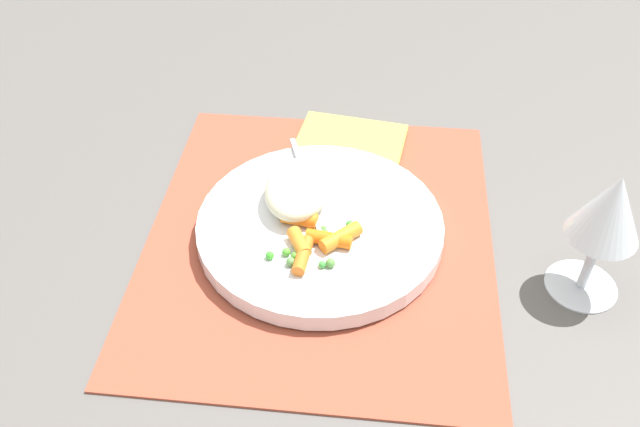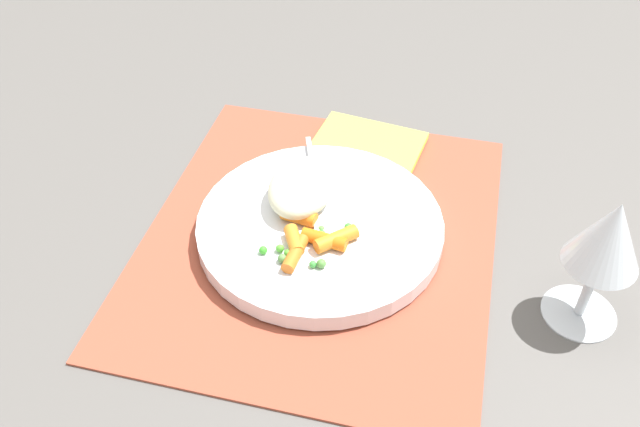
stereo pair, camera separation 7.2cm
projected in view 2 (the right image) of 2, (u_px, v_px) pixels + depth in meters
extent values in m
plane|color=#565451|center=(320.00, 237.00, 0.75)|extent=(2.40, 2.40, 0.00)
cube|color=#9E4733|center=(320.00, 235.00, 0.75)|extent=(0.44, 0.38, 0.01)
cylinder|color=white|center=(320.00, 227.00, 0.74)|extent=(0.27, 0.27, 0.02)
ellipsoid|color=beige|center=(301.00, 187.00, 0.75)|extent=(0.10, 0.07, 0.04)
cylinder|color=orange|center=(294.00, 240.00, 0.70)|extent=(0.04, 0.03, 0.01)
cylinder|color=orange|center=(324.00, 239.00, 0.70)|extent=(0.02, 0.05, 0.01)
cylinder|color=orange|center=(299.00, 216.00, 0.73)|extent=(0.02, 0.04, 0.02)
cylinder|color=orange|center=(336.00, 239.00, 0.70)|extent=(0.04, 0.05, 0.02)
cylinder|color=orange|center=(295.00, 254.00, 0.69)|extent=(0.05, 0.02, 0.01)
sphere|color=#559144|center=(321.00, 229.00, 0.72)|extent=(0.01, 0.01, 0.01)
sphere|color=#51AB33|center=(280.00, 248.00, 0.70)|extent=(0.01, 0.01, 0.01)
sphere|color=#598F47|center=(282.00, 259.00, 0.69)|extent=(0.01, 0.01, 0.01)
sphere|color=green|center=(313.00, 264.00, 0.68)|extent=(0.01, 0.01, 0.01)
sphere|color=green|center=(296.00, 218.00, 0.73)|extent=(0.01, 0.01, 0.01)
sphere|color=#56AD33|center=(288.00, 253.00, 0.69)|extent=(0.01, 0.01, 0.01)
sphere|color=green|center=(348.00, 227.00, 0.72)|extent=(0.01, 0.01, 0.01)
sphere|color=green|center=(292.00, 241.00, 0.70)|extent=(0.01, 0.01, 0.01)
sphere|color=green|center=(263.00, 250.00, 0.70)|extent=(0.01, 0.01, 0.01)
sphere|color=#3E8D37|center=(321.00, 234.00, 0.71)|extent=(0.01, 0.01, 0.01)
sphere|color=#549340|center=(321.00, 264.00, 0.68)|extent=(0.01, 0.01, 0.01)
cube|color=silver|center=(322.00, 232.00, 0.72)|extent=(0.05, 0.03, 0.01)
cube|color=silver|center=(314.00, 176.00, 0.79)|extent=(0.14, 0.05, 0.01)
cylinder|color=silver|center=(578.00, 312.00, 0.67)|extent=(0.07, 0.07, 0.00)
cylinder|color=silver|center=(589.00, 288.00, 0.65)|extent=(0.01, 0.01, 0.07)
cone|color=silver|center=(610.00, 234.00, 0.60)|extent=(0.07, 0.07, 0.07)
cube|color=#EAE54C|center=(369.00, 143.00, 0.86)|extent=(0.10, 0.14, 0.01)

